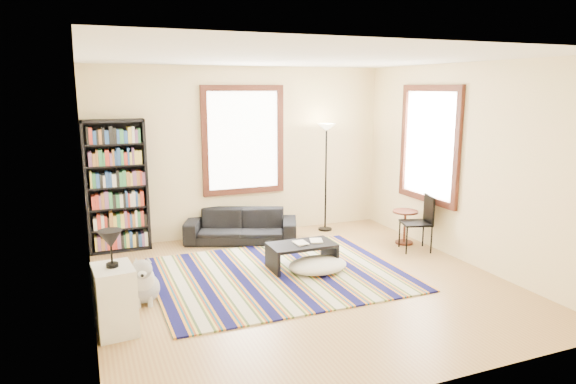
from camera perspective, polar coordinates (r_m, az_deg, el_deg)
name	(u,v)px	position (r m, az deg, el deg)	size (l,w,h in m)	color
floor	(303,287)	(6.69, 1.64, -10.51)	(5.00, 5.00, 0.10)	#A7854C
ceiling	(304,53)	(6.21, 1.80, 15.14)	(5.00, 5.00, 0.10)	white
wall_back	(242,152)	(8.66, -5.13, 4.47)	(5.00, 0.10, 2.80)	beige
wall_front	(436,227)	(4.14, 16.14, -3.78)	(5.00, 0.10, 2.80)	beige
wall_left	(80,191)	(5.77, -22.16, 0.08)	(0.10, 5.00, 2.80)	beige
wall_right	(469,164)	(7.67, 19.46, 2.94)	(0.10, 5.00, 2.80)	beige
window_back	(243,140)	(8.56, -5.00, 5.74)	(1.20, 0.06, 1.60)	white
window_right	(429,144)	(8.20, 15.44, 5.12)	(0.06, 1.20, 1.60)	white
rug	(279,274)	(6.95, -1.05, -9.11)	(3.24, 2.59, 0.02)	#0C0C3E
sofa	(241,226)	(8.35, -5.22, -3.77)	(1.77, 0.69, 0.52)	black
bookshelf	(117,186)	(8.13, -18.50, 0.60)	(0.90, 0.30, 2.00)	black
coffee_table	(302,256)	(7.12, 1.53, -7.14)	(0.90, 0.50, 0.36)	black
book_a	(295,244)	(7.02, 0.79, -5.76)	(0.22, 0.17, 0.02)	beige
book_b	(310,241)	(7.16, 2.49, -5.44)	(0.17, 0.23, 0.02)	beige
floor_cushion	(318,265)	(7.02, 3.33, -8.11)	(0.81, 0.61, 0.20)	white
floor_lamp	(326,178)	(8.86, 4.22, 1.58)	(0.30, 0.30, 1.86)	black
side_table	(405,227)	(8.42, 12.84, -3.83)	(0.40, 0.40, 0.54)	#3F1F0F
folding_chair	(416,223)	(8.07, 14.02, -3.37)	(0.42, 0.40, 0.86)	black
white_cabinet	(115,300)	(5.59, -18.69, -11.27)	(0.38, 0.50, 0.70)	silver
table_lamp	(111,249)	(5.41, -19.06, -5.98)	(0.24, 0.24, 0.38)	black
dog	(143,278)	(6.26, -15.76, -9.23)	(0.41, 0.57, 0.57)	silver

